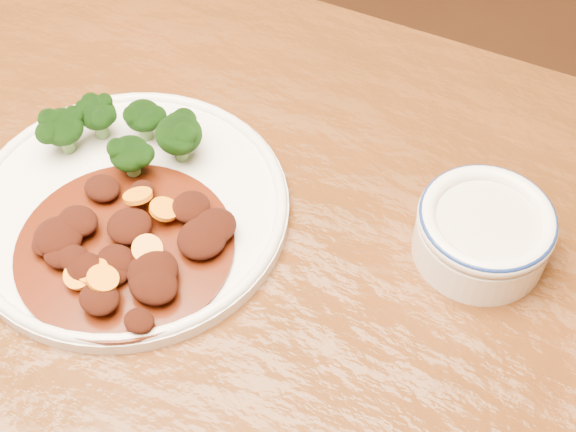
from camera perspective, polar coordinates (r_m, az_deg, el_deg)
The scene contains 5 objects.
dining_table at distance 0.83m, azimuth -14.56°, elevation -5.81°, with size 1.58×1.03×0.75m.
dinner_plate at distance 0.78m, azimuth -11.29°, elevation 0.65°, with size 0.31×0.31×0.02m.
broccoli_florets at distance 0.80m, azimuth -11.48°, elevation 5.96°, with size 0.15×0.09×0.05m.
mince_stew at distance 0.73m, azimuth -11.49°, elevation -2.19°, with size 0.20×0.20×0.03m.
dip_bowl at distance 0.74m, azimuth 13.73°, elevation -1.03°, with size 0.12×0.12×0.06m.
Camera 1 is at (0.40, -0.26, 1.35)m, focal length 50.00 mm.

